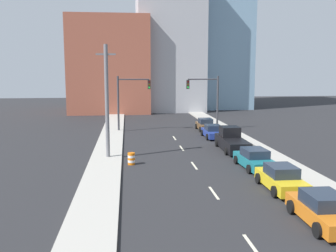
% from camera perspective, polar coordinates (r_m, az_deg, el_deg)
% --- Properties ---
extents(sidewalk_left, '(2.59, 91.86, 0.17)m').
position_cam_1_polar(sidewalk_left, '(53.60, -8.14, 0.52)').
color(sidewalk_left, '#ADA89E').
rests_on(sidewalk_left, ground).
extents(sidewalk_right, '(2.59, 91.86, 0.17)m').
position_cam_1_polar(sidewalk_right, '(54.91, 6.49, 0.73)').
color(sidewalk_right, '#ADA89E').
rests_on(sidewalk_right, ground).
extents(lane_stripe_at_7m, '(0.16, 2.40, 0.01)m').
position_cam_1_polar(lane_stripe_at_7m, '(16.77, 12.78, -17.52)').
color(lane_stripe_at_7m, beige).
rests_on(lane_stripe_at_7m, ground).
extents(lane_stripe_at_14m, '(0.16, 2.40, 0.01)m').
position_cam_1_polar(lane_stripe_at_14m, '(23.08, 7.00, -10.07)').
color(lane_stripe_at_14m, beige).
rests_on(lane_stripe_at_14m, ground).
extents(lane_stripe_at_21m, '(0.16, 2.40, 0.01)m').
position_cam_1_polar(lane_stripe_at_21m, '(29.35, 4.01, -6.03)').
color(lane_stripe_at_21m, beige).
rests_on(lane_stripe_at_21m, ground).
extents(lane_stripe_at_28m, '(0.16, 2.40, 0.01)m').
position_cam_1_polar(lane_stripe_at_28m, '(35.84, 2.10, -3.39)').
color(lane_stripe_at_28m, beige).
rests_on(lane_stripe_at_28m, ground).
extents(lane_stripe_at_33m, '(0.16, 2.40, 0.01)m').
position_cam_1_polar(lane_stripe_at_33m, '(41.21, 0.98, -1.85)').
color(lane_stripe_at_33m, beige).
rests_on(lane_stripe_at_33m, ground).
extents(building_brick_left, '(14.00, 16.00, 16.72)m').
position_cam_1_polar(building_brick_left, '(71.01, -8.78, 9.08)').
color(building_brick_left, '#9E513D').
rests_on(building_brick_left, ground).
extents(building_office_center, '(12.00, 20.00, 24.58)m').
position_cam_1_polar(building_office_center, '(75.55, -0.08, 12.10)').
color(building_office_center, '#A8A8AD').
rests_on(building_office_center, ground).
extents(building_glass_right, '(13.00, 20.00, 35.96)m').
position_cam_1_polar(building_glass_right, '(81.59, 6.50, 15.78)').
color(building_glass_right, '#7A9EB7').
rests_on(building_glass_right, ground).
extents(traffic_signal_left, '(4.05, 0.35, 6.73)m').
position_cam_1_polar(traffic_signal_left, '(45.64, -6.26, 4.54)').
color(traffic_signal_left, '#38383D').
rests_on(traffic_signal_left, ground).
extents(traffic_signal_right, '(4.05, 0.35, 6.73)m').
position_cam_1_polar(traffic_signal_right, '(46.75, 6.30, 4.63)').
color(traffic_signal_right, '#38383D').
rests_on(traffic_signal_right, ground).
extents(utility_pole_left_mid, '(1.60, 0.32, 9.44)m').
position_cam_1_polar(utility_pole_left_mid, '(31.24, -9.30, 3.76)').
color(utility_pole_left_mid, slate).
rests_on(utility_pole_left_mid, ground).
extents(traffic_barrel, '(0.56, 0.56, 0.95)m').
position_cam_1_polar(traffic_barrel, '(29.61, -5.61, -4.98)').
color(traffic_barrel, orange).
rests_on(traffic_barrel, ground).
extents(sedan_orange, '(2.22, 4.65, 1.54)m').
position_cam_1_polar(sedan_orange, '(19.73, 22.56, -11.74)').
color(sedan_orange, orange).
rests_on(sedan_orange, ground).
extents(sedan_yellow, '(2.14, 4.47, 1.54)m').
position_cam_1_polar(sedan_yellow, '(24.33, 16.84, -7.69)').
color(sedan_yellow, gold).
rests_on(sedan_yellow, ground).
extents(sedan_teal, '(2.28, 4.74, 1.49)m').
position_cam_1_polar(sedan_teal, '(29.15, 13.06, -4.96)').
color(sedan_teal, '#196B75').
rests_on(sedan_teal, ground).
extents(pickup_truck_black, '(2.30, 6.12, 2.10)m').
position_cam_1_polar(pickup_truck_black, '(35.36, 9.65, -2.27)').
color(pickup_truck_black, black).
rests_on(pickup_truck_black, ground).
extents(sedan_blue, '(2.09, 4.58, 1.43)m').
position_cam_1_polar(sedan_blue, '(41.65, 6.86, -0.88)').
color(sedan_blue, navy).
rests_on(sedan_blue, ground).
extents(sedan_brown, '(2.04, 4.24, 1.48)m').
position_cam_1_polar(sedan_brown, '(46.85, 5.73, 0.17)').
color(sedan_brown, brown).
rests_on(sedan_brown, ground).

